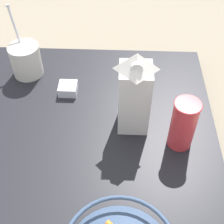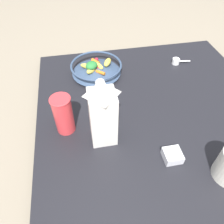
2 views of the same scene
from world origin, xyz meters
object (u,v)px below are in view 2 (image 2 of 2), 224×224
(drinking_cup, at_px, (63,114))
(spice_jar, at_px, (172,156))
(fruit_bowl, at_px, (96,68))
(milk_carton, at_px, (103,113))

(drinking_cup, distance_m, spice_jar, 0.40)
(fruit_bowl, height_order, drinking_cup, drinking_cup)
(fruit_bowl, bearing_deg, spice_jar, 109.47)
(fruit_bowl, xyz_separation_m, spice_jar, (-0.18, 0.52, -0.02))
(fruit_bowl, distance_m, milk_carton, 0.40)
(fruit_bowl, relative_size, drinking_cup, 1.58)
(drinking_cup, bearing_deg, milk_carton, 153.71)
(drinking_cup, relative_size, spice_jar, 2.63)
(fruit_bowl, xyz_separation_m, drinking_cup, (0.16, 0.32, 0.05))
(spice_jar, bearing_deg, milk_carton, -31.79)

